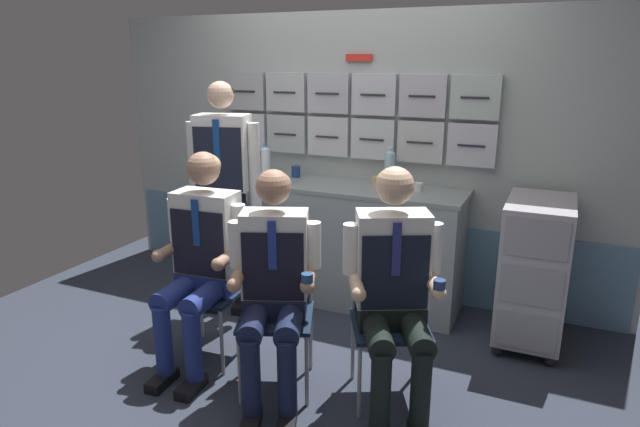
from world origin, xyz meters
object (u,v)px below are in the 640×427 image
at_px(crew_member_left, 201,251).
at_px(paper_cup_blue, 375,180).
at_px(crew_member_right, 394,281).
at_px(water_bottle_blue_cap, 266,164).
at_px(folding_chair_right, 388,303).
at_px(crew_member_standing, 224,179).
at_px(service_trolley, 534,268).
at_px(folding_chair_left, 216,273).
at_px(folding_chair_center, 278,295).
at_px(crew_member_center, 274,278).

height_order(crew_member_left, paper_cup_blue, crew_member_left).
bearing_deg(crew_member_right, water_bottle_blue_cap, 142.08).
bearing_deg(paper_cup_blue, crew_member_right, -67.38).
height_order(folding_chair_right, water_bottle_blue_cap, water_bottle_blue_cap).
xyz_separation_m(crew_member_right, crew_member_standing, (-1.45, 0.66, 0.27)).
xyz_separation_m(service_trolley, paper_cup_blue, (-1.17, 0.27, 0.42)).
bearing_deg(folding_chair_left, water_bottle_blue_cap, 98.86).
xyz_separation_m(crew_member_standing, paper_cup_blue, (0.91, 0.64, -0.05)).
relative_size(folding_chair_center, paper_cup_blue, 14.88).
height_order(folding_chair_center, folding_chair_right, same).
bearing_deg(folding_chair_left, folding_chair_right, 0.80).
distance_m(folding_chair_left, crew_member_center, 0.66).
xyz_separation_m(service_trolley, folding_chair_left, (-1.81, -0.91, 0.00)).
bearing_deg(service_trolley, folding_chair_center, -141.20).
distance_m(service_trolley, paper_cup_blue, 1.27).
height_order(folding_chair_center, water_bottle_blue_cap, water_bottle_blue_cap).
xyz_separation_m(crew_member_right, water_bottle_blue_cap, (-1.33, 1.03, 0.33)).
xyz_separation_m(folding_chair_right, crew_member_right, (0.07, -0.14, 0.20)).
distance_m(service_trolley, folding_chair_center, 1.67).
distance_m(folding_chair_left, water_bottle_blue_cap, 1.06).
height_order(crew_member_right, paper_cup_blue, crew_member_right).
relative_size(crew_member_right, paper_cup_blue, 22.88).
distance_m(crew_member_standing, water_bottle_blue_cap, 0.39).
relative_size(crew_member_left, crew_member_right, 1.00).
distance_m(crew_member_right, crew_member_standing, 1.62).
relative_size(crew_member_right, water_bottle_blue_cap, 4.44).
height_order(service_trolley, crew_member_standing, crew_member_standing).
bearing_deg(crew_member_right, folding_chair_right, 116.29).
distance_m(folding_chair_right, crew_member_right, 0.25).
distance_m(crew_member_left, water_bottle_blue_cap, 1.12).
xyz_separation_m(service_trolley, crew_member_left, (-1.80, -1.06, 0.20)).
distance_m(folding_chair_left, crew_member_right, 1.21).
height_order(service_trolley, water_bottle_blue_cap, water_bottle_blue_cap).
relative_size(water_bottle_blue_cap, paper_cup_blue, 5.15).
relative_size(crew_member_left, paper_cup_blue, 22.89).
relative_size(service_trolley, crew_member_right, 0.74).
bearing_deg(crew_member_standing, water_bottle_blue_cap, 70.70).
distance_m(folding_chair_right, paper_cup_blue, 1.32).
relative_size(folding_chair_left, crew_member_standing, 0.51).
xyz_separation_m(service_trolley, crew_member_center, (-1.24, -1.20, 0.18)).
bearing_deg(service_trolley, water_bottle_blue_cap, -179.98).
xyz_separation_m(folding_chair_left, crew_member_standing, (-0.27, 0.54, 0.47)).
height_order(folding_chair_left, crew_member_standing, crew_member_standing).
relative_size(folding_chair_right, crew_member_right, 0.65).
distance_m(crew_member_left, folding_chair_right, 1.13).
distance_m(folding_chair_left, folding_chair_center, 0.53).
bearing_deg(crew_member_right, crew_member_left, -178.49).
xyz_separation_m(service_trolley, folding_chair_right, (-0.70, -0.89, 0.00)).
bearing_deg(crew_member_center, crew_member_right, 14.85).
distance_m(folding_chair_center, crew_member_right, 0.70).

